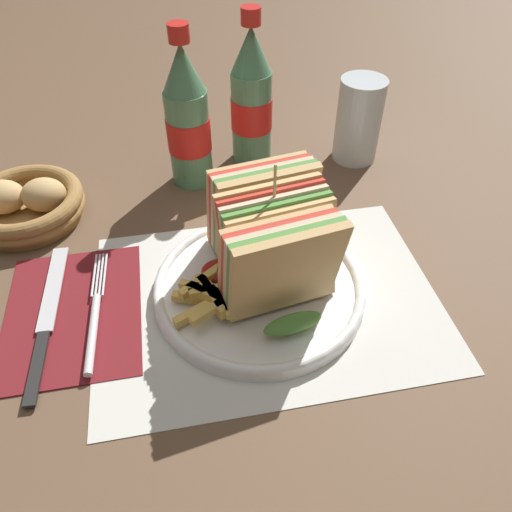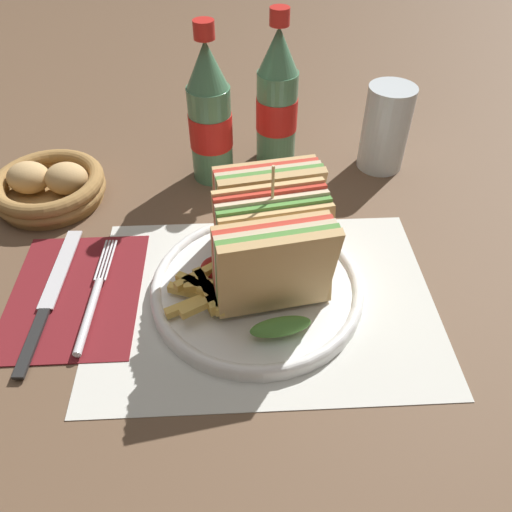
% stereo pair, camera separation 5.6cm
% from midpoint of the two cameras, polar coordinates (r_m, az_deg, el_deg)
% --- Properties ---
extents(ground_plane, '(4.00, 4.00, 0.00)m').
position_cam_midpoint_polar(ground_plane, '(0.58, 5.30, -3.66)').
color(ground_plane, brown).
extents(placemat, '(0.38, 0.28, 0.00)m').
position_cam_midpoint_polar(placemat, '(0.57, 3.71, -5.15)').
color(placemat, silver).
rests_on(placemat, ground_plane).
extents(plate_main, '(0.24, 0.24, 0.02)m').
position_cam_midpoint_polar(plate_main, '(0.56, 2.93, -3.72)').
color(plate_main, white).
rests_on(plate_main, ground_plane).
extents(club_sandwich, '(0.13, 0.19, 0.15)m').
position_cam_midpoint_polar(club_sandwich, '(0.53, 4.73, 1.60)').
color(club_sandwich, tan).
rests_on(club_sandwich, plate_main).
extents(fries_pile, '(0.08, 0.09, 0.02)m').
position_cam_midpoint_polar(fries_pile, '(0.53, -2.69, -4.06)').
color(fries_pile, '#E0B756').
rests_on(fries_pile, plate_main).
extents(ketchup_blob, '(0.04, 0.04, 0.02)m').
position_cam_midpoint_polar(ketchup_blob, '(0.56, -1.37, -1.41)').
color(ketchup_blob, maroon).
rests_on(ketchup_blob, plate_main).
extents(napkin, '(0.15, 0.19, 0.00)m').
position_cam_midpoint_polar(napkin, '(0.59, -17.55, -4.53)').
color(napkin, maroon).
rests_on(napkin, ground_plane).
extents(fork, '(0.02, 0.17, 0.01)m').
position_cam_midpoint_polar(fork, '(0.57, -15.55, -5.30)').
color(fork, silver).
rests_on(fork, napkin).
extents(knife, '(0.02, 0.22, 0.00)m').
position_cam_midpoint_polar(knife, '(0.60, -20.07, -4.50)').
color(knife, black).
rests_on(knife, napkin).
extents(coke_bottle_near, '(0.06, 0.06, 0.22)m').
position_cam_midpoint_polar(coke_bottle_near, '(0.70, -2.97, 15.52)').
color(coke_bottle_near, '#4C7F5B').
rests_on(coke_bottle_near, ground_plane).
extents(coke_bottle_far, '(0.06, 0.06, 0.22)m').
position_cam_midpoint_polar(coke_bottle_far, '(0.75, 4.66, 17.18)').
color(coke_bottle_far, '#4C7F5B').
rests_on(coke_bottle_far, ground_plane).
extents(glass_near, '(0.07, 0.07, 0.12)m').
position_cam_midpoint_polar(glass_near, '(0.78, 16.55, 13.24)').
color(glass_near, silver).
rests_on(glass_near, ground_plane).
extents(bread_basket, '(0.15, 0.15, 0.06)m').
position_cam_midpoint_polar(bread_basket, '(0.74, -20.58, 7.43)').
color(bread_basket, olive).
rests_on(bread_basket, ground_plane).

